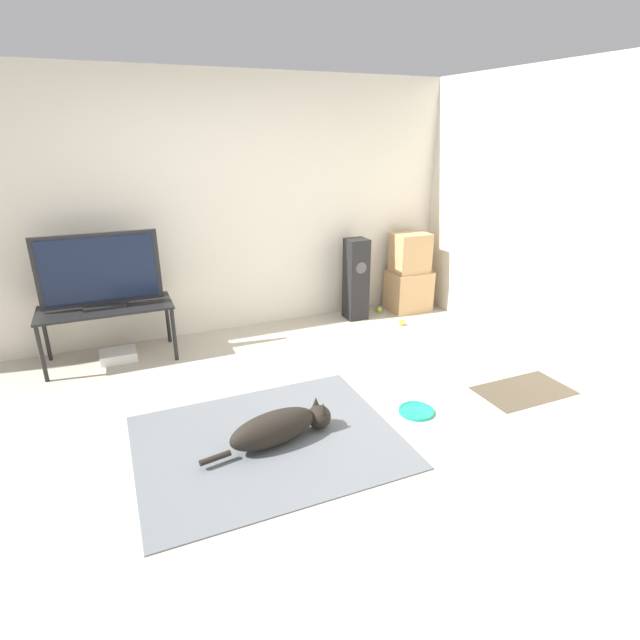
# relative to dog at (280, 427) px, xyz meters

# --- Properties ---
(ground_plane) EXTENTS (12.00, 12.00, 0.00)m
(ground_plane) POSITION_rel_dog_xyz_m (0.12, 0.16, -0.13)
(ground_plane) COLOR #BCB29E
(wall_back) EXTENTS (8.00, 0.06, 2.55)m
(wall_back) POSITION_rel_dog_xyz_m (0.12, 2.26, 1.15)
(wall_back) COLOR silver
(wall_back) RESTS_ON ground_plane
(wall_right) EXTENTS (0.06, 8.00, 2.55)m
(wall_right) POSITION_rel_dog_xyz_m (2.72, 0.16, 1.15)
(wall_right) COLOR silver
(wall_right) RESTS_ON ground_plane
(area_rug) EXTENTS (1.75, 1.41, 0.01)m
(area_rug) POSITION_rel_dog_xyz_m (-0.08, 0.04, -0.12)
(area_rug) COLOR slate
(area_rug) RESTS_ON ground_plane
(dog) EXTENTS (0.97, 0.31, 0.25)m
(dog) POSITION_rel_dog_xyz_m (0.00, 0.00, 0.00)
(dog) COLOR black
(dog) RESTS_ON area_rug
(frisbee) EXTENTS (0.27, 0.27, 0.03)m
(frisbee) POSITION_rel_dog_xyz_m (1.08, -0.04, -0.12)
(frisbee) COLOR #199E7A
(frisbee) RESTS_ON ground_plane
(cardboard_box_lower) EXTENTS (0.47, 0.38, 0.47)m
(cardboard_box_lower) POSITION_rel_dog_xyz_m (2.29, 1.98, 0.10)
(cardboard_box_lower) COLOR tan
(cardboard_box_lower) RESTS_ON ground_plane
(cardboard_box_upper) EXTENTS (0.40, 0.32, 0.45)m
(cardboard_box_upper) POSITION_rel_dog_xyz_m (2.28, 1.98, 0.56)
(cardboard_box_upper) COLOR tan
(cardboard_box_upper) RESTS_ON cardboard_box_lower
(floor_speaker) EXTENTS (0.23, 0.23, 0.91)m
(floor_speaker) POSITION_rel_dog_xyz_m (1.59, 1.98, 0.33)
(floor_speaker) COLOR black
(floor_speaker) RESTS_ON ground_plane
(tv_stand) EXTENTS (1.14, 0.52, 0.53)m
(tv_stand) POSITION_rel_dog_xyz_m (-1.00, 1.88, 0.34)
(tv_stand) COLOR black
(tv_stand) RESTS_ON ground_plane
(tv) EXTENTS (1.02, 0.20, 0.66)m
(tv) POSITION_rel_dog_xyz_m (-1.00, 1.88, 0.72)
(tv) COLOR #232326
(tv) RESTS_ON tv_stand
(tennis_ball_by_boxes) EXTENTS (0.07, 0.07, 0.07)m
(tennis_ball_by_boxes) POSITION_rel_dog_xyz_m (1.93, 2.02, -0.10)
(tennis_ball_by_boxes) COLOR #C6E033
(tennis_ball_by_boxes) RESTS_ON ground_plane
(tennis_ball_near_speaker) EXTENTS (0.07, 0.07, 0.07)m
(tennis_ball_near_speaker) POSITION_rel_dog_xyz_m (1.95, 1.55, -0.10)
(tennis_ball_near_speaker) COLOR #C6E033
(tennis_ball_near_speaker) RESTS_ON ground_plane
(game_console) EXTENTS (0.32, 0.25, 0.08)m
(game_console) POSITION_rel_dog_xyz_m (-0.95, 1.86, -0.09)
(game_console) COLOR white
(game_console) RESTS_ON ground_plane
(door_mat) EXTENTS (0.78, 0.45, 0.01)m
(door_mat) POSITION_rel_dog_xyz_m (2.09, -0.11, -0.13)
(door_mat) COLOR #4C4233
(door_mat) RESTS_ON ground_plane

